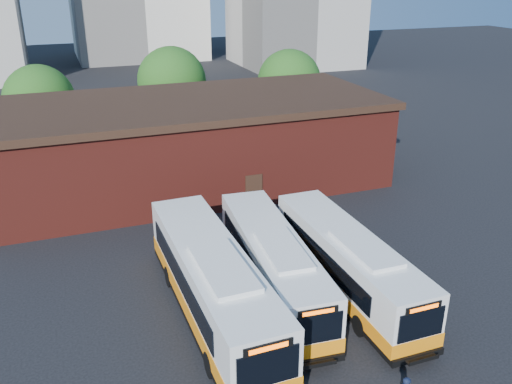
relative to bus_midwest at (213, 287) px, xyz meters
name	(u,v)px	position (x,y,z in m)	size (l,w,h in m)	color
ground	(300,339)	(3.10, -2.83, -1.68)	(220.00, 220.00, 0.00)	black
bus_midwest	(213,287)	(0.00, 0.00, 0.00)	(3.04, 13.61, 3.69)	white
bus_mideast	(273,267)	(3.35, 1.01, -0.16)	(3.53, 12.37, 3.33)	white
bus_east	(347,266)	(6.85, -0.18, -0.16)	(2.59, 12.24, 3.33)	white
depot_building	(187,142)	(3.10, 17.17, 1.58)	(28.60, 12.60, 6.40)	maroon
tree_west	(39,100)	(-6.90, 29.17, 2.97)	(6.00, 6.00, 7.65)	#382314
tree_mid	(172,81)	(5.10, 31.17, 3.40)	(6.56, 6.56, 8.36)	#382314
tree_east	(289,82)	(16.10, 28.17, 3.16)	(6.24, 6.24, 7.96)	#382314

